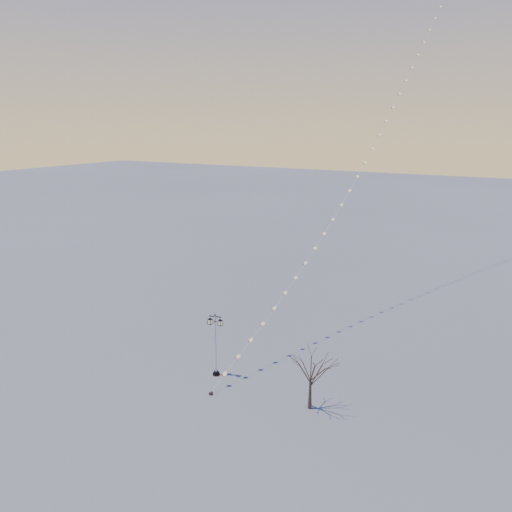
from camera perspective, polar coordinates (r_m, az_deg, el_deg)
The scene contains 4 objects.
ground at distance 35.75m, azimuth -4.83°, elevation -13.42°, with size 300.00×300.00×0.00m, color slate.
street_lamp at distance 35.67m, azimuth -4.38°, elevation -9.19°, with size 1.09×0.52×4.35m.
bare_tree at distance 31.82m, azimuth 5.90°, elevation -12.17°, with size 2.14×2.14×3.54m.
kite_train at distance 47.41m, azimuth 11.46°, elevation 12.83°, with size 5.08×41.27×31.42m.
Camera 1 is at (18.15, -25.95, 16.59)m, focal length 37.16 mm.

